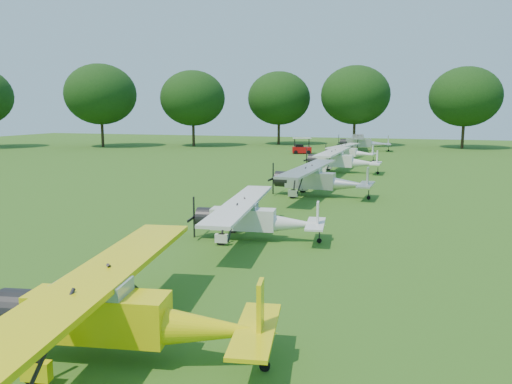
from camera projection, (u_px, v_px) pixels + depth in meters
The scene contains 9 objects.
ground at pixel (274, 218), 27.37m from camera, with size 160.00×160.00×0.00m, color #2B5314.
tree_belt at pixel (344, 66), 25.16m from camera, with size 137.36×130.27×14.52m.
aircraft_2 at pixel (119, 310), 11.59m from camera, with size 7.01×11.09×2.18m.
aircraft_3 at pixel (253, 216), 22.53m from camera, with size 6.13×9.74×1.91m.
aircraft_4 at pixel (318, 178), 33.81m from camera, with size 6.98×11.11×2.19m.
aircraft_5 at pixel (340, 159), 46.68m from camera, with size 7.08×11.25×2.22m.
aircraft_6 at pixel (348, 151), 58.10m from camera, with size 6.08×9.62×1.89m.
aircraft_7 at pixel (363, 142), 70.99m from camera, with size 7.42×11.81×2.32m.
golf_cart at pixel (301, 148), 66.92m from camera, with size 2.81×2.16×2.12m.
Camera 1 is at (7.06, -25.85, 5.87)m, focal length 35.00 mm.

